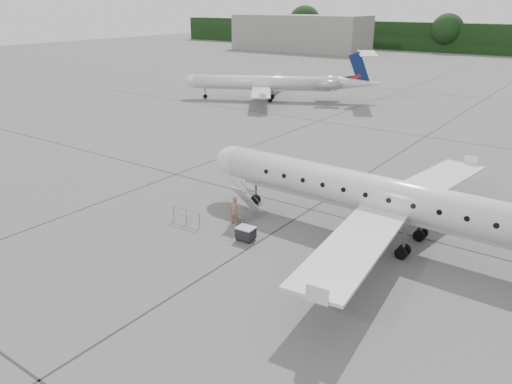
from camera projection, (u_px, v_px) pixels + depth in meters
The scene contains 8 objects.
ground at pixel (363, 275), 26.20m from camera, with size 320.00×320.00×0.00m, color #585856.
terminal_building at pixel (300, 33), 146.08m from camera, with size 40.00×14.00×10.00m, color gray.
main_regional_jet at pixel (400, 181), 28.30m from camera, with size 30.48×21.95×7.82m, color silver, non-canonical shape.
airstair at pixel (247, 200), 32.75m from camera, with size 0.85×2.29×2.45m, color silver, non-canonical shape.
passenger at pixel (235, 211), 31.89m from camera, with size 0.68×0.44×1.85m, color #8B604B.
safety_railing at pixel (186, 217), 32.05m from camera, with size 2.20×0.08×1.00m, color gray, non-canonical shape.
baggage_cart at pixel (246, 233), 29.88m from camera, with size 1.03×0.83×0.89m, color black, non-canonical shape.
bg_regional_left at pixel (265, 76), 71.92m from camera, with size 26.69×19.22×7.00m, color silver, non-canonical shape.
Camera 1 is at (8.78, -21.93, 13.40)m, focal length 35.00 mm.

